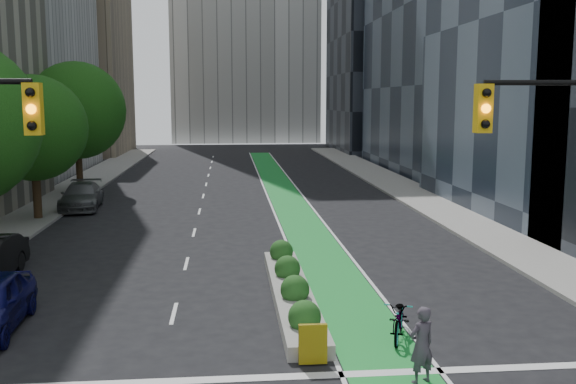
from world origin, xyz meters
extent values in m
cube|color=gray|center=(-11.80, 25.00, 0.07)|extent=(3.60, 90.00, 0.15)
cube|color=gray|center=(11.80, 25.00, 0.07)|extent=(3.60, 90.00, 0.15)
cube|color=#198D32|center=(3.00, 30.00, 0.01)|extent=(2.20, 70.00, 0.01)
cube|color=tan|center=(-20.00, 66.00, 13.00)|extent=(14.00, 16.00, 26.00)
cube|color=black|center=(20.00, 68.00, 14.00)|extent=(14.00, 18.00, 28.00)
cylinder|color=black|center=(-11.00, 22.00, 2.24)|extent=(0.44, 0.44, 4.48)
sphere|color=#16400D|center=(-11.00, 22.00, 4.96)|extent=(5.60, 5.60, 5.60)
cylinder|color=black|center=(-11.00, 32.00, 2.58)|extent=(0.44, 0.44, 5.15)
sphere|color=#16400D|center=(-11.00, 32.00, 5.70)|extent=(6.60, 6.60, 6.60)
cube|color=gold|center=(-4.70, 0.50, 6.25)|extent=(0.34, 0.28, 1.05)
sphere|color=orange|center=(-4.70, 0.34, 6.25)|extent=(0.20, 0.20, 0.20)
cube|color=gold|center=(4.70, 0.50, 6.25)|extent=(0.34, 0.28, 1.05)
sphere|color=orange|center=(4.70, 0.34, 6.25)|extent=(0.20, 0.20, 0.20)
cube|color=gray|center=(1.20, 7.00, 0.20)|extent=(1.20, 10.00, 0.40)
cube|color=yellow|center=(1.20, 1.80, 0.55)|extent=(0.70, 0.12, 1.00)
sphere|color=#194C19|center=(1.20, 3.50, 0.65)|extent=(0.90, 0.90, 0.90)
sphere|color=#194C19|center=(1.20, 6.00, 0.65)|extent=(0.90, 0.90, 0.90)
sphere|color=#194C19|center=(1.20, 8.50, 0.65)|extent=(0.90, 0.90, 0.90)
sphere|color=#194C19|center=(1.20, 11.00, 0.65)|extent=(0.90, 0.90, 0.90)
imported|color=gray|center=(3.79, 3.40, 0.56)|extent=(1.42, 2.26, 1.12)
imported|color=#3B343E|center=(3.54, 0.61, 0.91)|extent=(0.78, 0.66, 1.82)
imported|color=#55575A|center=(-9.49, 25.57, 0.77)|extent=(2.62, 5.50, 1.55)
camera|label=1|loc=(-0.79, -12.97, 6.44)|focal=40.00mm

